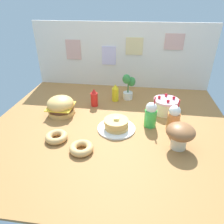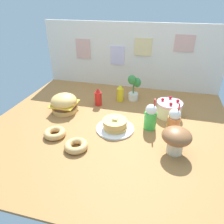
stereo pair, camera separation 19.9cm
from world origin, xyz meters
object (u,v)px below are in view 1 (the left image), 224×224
(donut_pink_glaze, at_px, (56,137))
(pancake_stack, at_px, (116,125))
(layer_cake, at_px, (166,106))
(burger, at_px, (61,106))
(cream_soda_cup, at_px, (151,115))
(potted_plant, at_px, (128,86))
(donut_chocolate, at_px, (81,148))
(orange_float_cup, at_px, (174,118))
(mushroom_stool, at_px, (180,134))
(mustard_bottle, at_px, (115,93))
(ketchup_bottle, at_px, (94,98))

(donut_pink_glaze, bearing_deg, pancake_stack, 25.37)
(layer_cake, relative_size, donut_pink_glaze, 1.34)
(burger, distance_m, pancake_stack, 0.65)
(burger, xyz_separation_m, cream_soda_cup, (0.93, -0.11, 0.03))
(burger, distance_m, donut_pink_glaze, 0.47)
(donut_pink_glaze, height_order, potted_plant, potted_plant)
(layer_cake, bearing_deg, cream_soda_cup, -120.22)
(donut_chocolate, distance_m, potted_plant, 1.09)
(orange_float_cup, bearing_deg, mushroom_stool, -86.34)
(pancake_stack, relative_size, cream_soda_cup, 1.13)
(cream_soda_cup, xyz_separation_m, donut_chocolate, (-0.55, -0.46, -0.09))
(mustard_bottle, xyz_separation_m, donut_pink_glaze, (-0.41, -0.85, -0.07))
(cream_soda_cup, xyz_separation_m, donut_pink_glaze, (-0.81, -0.34, -0.09))
(orange_float_cup, distance_m, mushroom_stool, 0.27)
(potted_plant, bearing_deg, orange_float_cup, -53.02)
(cream_soda_cup, bearing_deg, potted_plant, 113.73)
(ketchup_bottle, xyz_separation_m, donut_pink_glaze, (-0.19, -0.68, -0.07))
(layer_cake, height_order, cream_soda_cup, cream_soda_cup)
(mushroom_stool, bearing_deg, potted_plant, 118.52)
(layer_cake, distance_m, ketchup_bottle, 0.79)
(burger, bearing_deg, cream_soda_cup, -6.63)
(cream_soda_cup, xyz_separation_m, orange_float_cup, (0.21, -0.03, 0.00))
(mustard_bottle, xyz_separation_m, mushroom_stool, (0.62, -0.81, 0.04))
(mustard_bottle, xyz_separation_m, orange_float_cup, (0.61, -0.54, 0.03))
(orange_float_cup, bearing_deg, cream_soda_cup, 170.93)
(layer_cake, height_order, mushroom_stool, mushroom_stool)
(potted_plant, xyz_separation_m, mushroom_stool, (0.48, -0.88, -0.03))
(donut_pink_glaze, distance_m, potted_plant, 1.08)
(layer_cake, relative_size, ketchup_bottle, 1.25)
(donut_pink_glaze, height_order, donut_chocolate, same)
(donut_pink_glaze, bearing_deg, orange_float_cup, 16.77)
(mustard_bottle, bearing_deg, pancake_stack, -82.00)
(pancake_stack, height_order, orange_float_cup, orange_float_cup)
(donut_chocolate, xyz_separation_m, potted_plant, (0.30, 1.04, 0.14))
(mustard_bottle, height_order, donut_pink_glaze, mustard_bottle)
(burger, distance_m, potted_plant, 0.82)
(pancake_stack, bearing_deg, potted_plant, 85.19)
(burger, relative_size, cream_soda_cup, 0.88)
(layer_cake, height_order, donut_pink_glaze, layer_cake)
(layer_cake, relative_size, mushroom_stool, 1.13)
(mustard_bottle, height_order, potted_plant, potted_plant)
(layer_cake, xyz_separation_m, donut_pink_glaze, (-0.98, -0.63, -0.05))
(ketchup_bottle, bearing_deg, layer_cake, -3.83)
(layer_cake, xyz_separation_m, ketchup_bottle, (-0.78, 0.05, 0.02))
(orange_float_cup, bearing_deg, layer_cake, 97.08)
(burger, distance_m, orange_float_cup, 1.14)
(donut_pink_glaze, bearing_deg, ketchup_bottle, 74.25)
(cream_soda_cup, xyz_separation_m, potted_plant, (-0.26, 0.58, 0.05))
(pancake_stack, height_order, ketchup_bottle, ketchup_bottle)
(burger, xyz_separation_m, donut_chocolate, (0.37, -0.57, -0.06))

